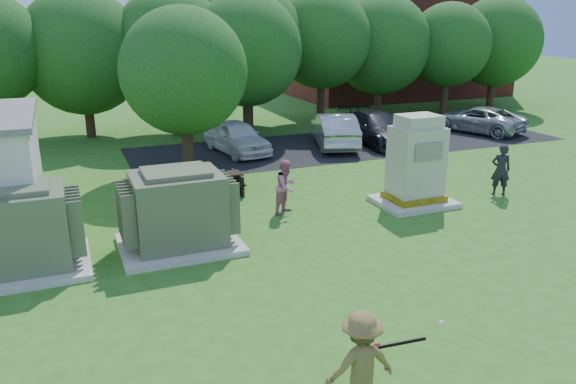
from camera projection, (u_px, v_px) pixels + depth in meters
name	position (u px, v px, depth m)	size (l,w,h in m)	color
ground	(361.00, 307.00, 11.50)	(120.00, 120.00, 0.00)	#2D6619
brick_building	(398.00, 39.00, 40.59)	(15.00, 8.00, 8.00)	maroon
parking_strip	(351.00, 144.00, 25.93)	(20.00, 6.00, 0.01)	#232326
transformer_left	(17.00, 232.00, 12.84)	(3.00, 2.40, 2.07)	beige
transformer_right	(178.00, 212.00, 14.17)	(3.00, 2.40, 2.07)	beige
generator_cabinet	(416.00, 166.00, 17.37)	(2.33, 1.90, 2.83)	beige
picnic_table	(217.00, 182.00, 18.50)	(1.67, 1.25, 0.71)	black
batter	(360.00, 364.00, 8.21)	(1.09, 0.62, 1.68)	brown
person_by_generator	(501.00, 170.00, 18.39)	(0.62, 0.41, 1.71)	black
person_at_picnic	(286.00, 186.00, 16.74)	(0.80, 0.62, 1.64)	#C56886
car_white	(237.00, 137.00, 24.09)	(1.66, 4.12, 1.40)	white
car_silver_a	(334.00, 130.00, 25.25)	(1.60, 4.60, 1.52)	#AAAAAF
car_dark	(377.00, 128.00, 25.81)	(2.03, 4.99, 1.45)	black
car_silver_b	(478.00, 119.00, 28.36)	(2.15, 4.65, 1.29)	#ADACB1
batting_equipment	(401.00, 340.00, 8.30)	(1.33, 0.18, 0.21)	black
tree_row	(209.00, 48.00, 27.20)	(41.30, 13.30, 7.30)	#47301E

